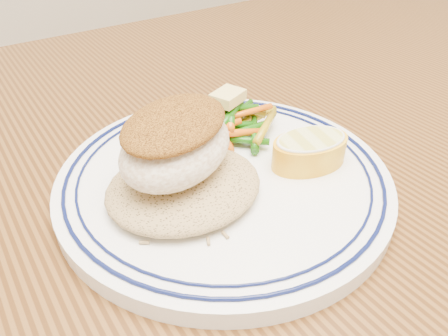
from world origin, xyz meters
TOP-DOWN VIEW (x-y plane):
  - dining_table at (0.00, 0.00)m, footprint 1.50×0.90m
  - plate at (0.00, -0.01)m, footprint 0.28×0.28m
  - rice_pilaf at (-0.04, -0.02)m, footprint 0.12×0.11m
  - fish_fillet at (-0.04, -0.01)m, footprint 0.12×0.11m
  - vegetable_pile at (0.04, 0.03)m, footprint 0.11×0.10m
  - butter_pat at (0.04, 0.04)m, footprint 0.04×0.03m
  - lemon_wedge at (0.07, -0.04)m, footprint 0.07×0.07m

SIDE VIEW (x-z plane):
  - dining_table at x=0.00m, z-range 0.28..1.03m
  - plate at x=0.00m, z-range 0.75..0.77m
  - rice_pilaf at x=-0.04m, z-range 0.77..0.79m
  - vegetable_pile at x=0.04m, z-range 0.76..0.79m
  - lemon_wedge at x=0.07m, z-range 0.77..0.79m
  - butter_pat at x=0.04m, z-range 0.79..0.80m
  - fish_fillet at x=-0.04m, z-range 0.78..0.83m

